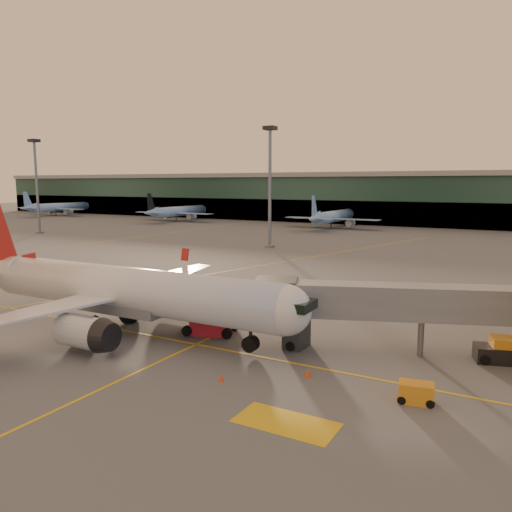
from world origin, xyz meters
The scene contains 14 objects.
ground centered at (0.00, 0.00, 0.00)m, with size 600.00×600.00×0.00m, color #4C4F54.
taxi_markings centered at (-7.32, 44.49, 0.01)m, with size 100.12×173.00×0.01m.
terminal centered at (0.00, 141.79, 8.76)m, with size 400.00×20.00×17.60m.
mast_west_far centered at (-90.00, 62.00, 14.86)m, with size 2.40×2.40×25.60m.
mast_west_near centered at (-20.00, 66.00, 14.86)m, with size 2.40×2.40×25.60m.
distant_aircraft_row centered at (10.83, 118.00, 0.00)m, with size 350.00×34.00×13.00m.
main_airplane centered at (-3.80, 4.76, 3.88)m, with size 39.54×35.53×11.95m.
jet_bridge centered at (23.78, 12.15, 4.11)m, with size 27.06×12.69×5.90m.
catering_truck centered at (4.05, 8.24, 2.69)m, with size 6.60×4.25×4.74m.
gpu_cart centered at (23.98, 2.46, 0.63)m, with size 2.41×1.71×1.29m.
pushback_tug centered at (28.23, 13.11, 0.81)m, with size 4.31×3.10×2.00m.
cone_nose centered at (16.33, 3.03, 0.29)m, with size 0.48×0.48×0.61m.
cone_wing_left centered at (-3.21, 21.44, 0.29)m, with size 0.48×0.48×0.61m.
cone_fwd centered at (11.34, -0.71, 0.24)m, with size 0.38×0.38×0.49m.
Camera 1 is at (29.82, -28.59, 13.77)m, focal length 35.00 mm.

